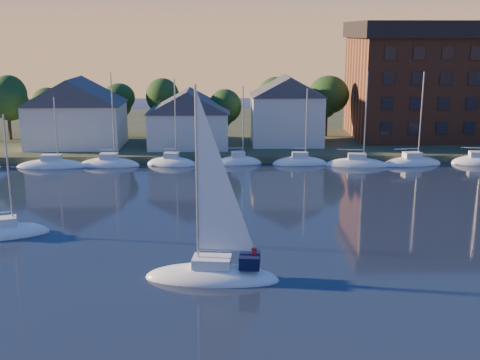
{
  "coord_description": "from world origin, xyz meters",
  "views": [
    {
      "loc": [
        -0.89,
        -27.21,
        16.94
      ],
      "look_at": [
        0.34,
        22.0,
        4.74
      ],
      "focal_mm": 45.0,
      "sensor_mm": 36.0,
      "label": 1
    }
  ],
  "objects_px": {
    "hero_sailboat": "(214,271)",
    "drifting_sailboat_left": "(5,235)",
    "clubhouse_centre": "(189,118)",
    "clubhouse_east": "(287,109)",
    "condo_block": "(452,79)",
    "clubhouse_west": "(76,111)"
  },
  "relations": [
    {
      "from": "clubhouse_west",
      "to": "clubhouse_centre",
      "type": "xyz_separation_m",
      "value": [
        16.0,
        -1.0,
        -0.8
      ]
    },
    {
      "from": "clubhouse_west",
      "to": "clubhouse_centre",
      "type": "distance_m",
      "value": 16.05
    },
    {
      "from": "hero_sailboat",
      "to": "clubhouse_centre",
      "type": "bearing_deg",
      "value": -78.7
    },
    {
      "from": "hero_sailboat",
      "to": "drifting_sailboat_left",
      "type": "height_order",
      "value": "hero_sailboat"
    },
    {
      "from": "condo_block",
      "to": "hero_sailboat",
      "type": "relative_size",
      "value": 2.11
    },
    {
      "from": "clubhouse_west",
      "to": "condo_block",
      "type": "bearing_deg",
      "value": 7.07
    },
    {
      "from": "clubhouse_centre",
      "to": "hero_sailboat",
      "type": "xyz_separation_m",
      "value": [
        4.27,
        -44.86,
        -4.53
      ]
    },
    {
      "from": "condo_block",
      "to": "drifting_sailboat_left",
      "type": "xyz_separation_m",
      "value": [
        -53.67,
        -43.2,
        -9.7
      ]
    },
    {
      "from": "clubhouse_east",
      "to": "clubhouse_west",
      "type": "bearing_deg",
      "value": -178.09
    },
    {
      "from": "clubhouse_west",
      "to": "condo_block",
      "type": "height_order",
      "value": "condo_block"
    },
    {
      "from": "clubhouse_centre",
      "to": "condo_block",
      "type": "relative_size",
      "value": 0.37
    },
    {
      "from": "condo_block",
      "to": "hero_sailboat",
      "type": "xyz_separation_m",
      "value": [
        -35.73,
        -52.8,
        -9.18
      ]
    },
    {
      "from": "clubhouse_west",
      "to": "clubhouse_centre",
      "type": "height_order",
      "value": "clubhouse_west"
    },
    {
      "from": "clubhouse_east",
      "to": "condo_block",
      "type": "distance_m",
      "value": 26.94
    },
    {
      "from": "clubhouse_centre",
      "to": "clubhouse_east",
      "type": "distance_m",
      "value": 14.17
    },
    {
      "from": "clubhouse_east",
      "to": "hero_sailboat",
      "type": "bearing_deg",
      "value": -101.73
    },
    {
      "from": "clubhouse_east",
      "to": "condo_block",
      "type": "relative_size",
      "value": 0.34
    },
    {
      "from": "clubhouse_centre",
      "to": "condo_block",
      "type": "height_order",
      "value": "condo_block"
    },
    {
      "from": "clubhouse_centre",
      "to": "drifting_sailboat_left",
      "type": "bearing_deg",
      "value": -111.2
    },
    {
      "from": "clubhouse_west",
      "to": "condo_block",
      "type": "relative_size",
      "value": 0.44
    },
    {
      "from": "hero_sailboat",
      "to": "drifting_sailboat_left",
      "type": "bearing_deg",
      "value": -22.28
    },
    {
      "from": "clubhouse_centre",
      "to": "drifting_sailboat_left",
      "type": "distance_m",
      "value": 38.15
    }
  ]
}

